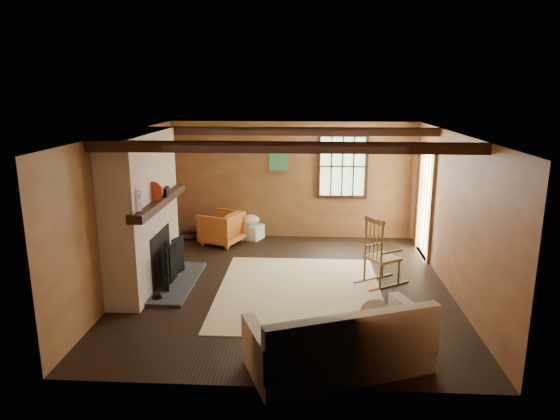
# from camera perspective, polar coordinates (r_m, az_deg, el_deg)

# --- Properties ---
(ground) EXTENTS (5.50, 5.50, 0.00)m
(ground) POSITION_cam_1_polar(r_m,az_deg,el_deg) (7.97, 0.82, -8.70)
(ground) COLOR black
(ground) RESTS_ON ground
(room_envelope) EXTENTS (5.02, 5.52, 2.44)m
(room_envelope) POSITION_cam_1_polar(r_m,az_deg,el_deg) (7.75, 2.57, 3.26)
(room_envelope) COLOR #8F5E32
(room_envelope) RESTS_ON ground
(fireplace) EXTENTS (1.02, 2.30, 2.40)m
(fireplace) POSITION_cam_1_polar(r_m,az_deg,el_deg) (8.02, -15.26, -0.73)
(fireplace) COLOR #9E583D
(fireplace) RESTS_ON ground
(rug) EXTENTS (2.50, 3.00, 0.01)m
(rug) POSITION_cam_1_polar(r_m,az_deg,el_deg) (7.78, 2.24, -9.27)
(rug) COLOR beige
(rug) RESTS_ON ground
(rocking_chair) EXTENTS (0.90, 0.79, 1.11)m
(rocking_chair) POSITION_cam_1_polar(r_m,az_deg,el_deg) (8.06, 11.40, -5.15)
(rocking_chair) COLOR tan
(rocking_chair) RESTS_ON ground
(sofa) EXTENTS (2.18, 1.54, 0.81)m
(sofa) POSITION_cam_1_polar(r_m,az_deg,el_deg) (5.71, 7.02, -15.19)
(sofa) COLOR white
(sofa) RESTS_ON ground
(firewood_pile) EXTENTS (0.74, 0.13, 0.27)m
(firewood_pile) POSITION_cam_1_polar(r_m,az_deg,el_deg) (10.40, -9.12, -2.68)
(firewood_pile) COLOR #4F2F22
(firewood_pile) RESTS_ON ground
(laundry_basket) EXTENTS (0.61, 0.55, 0.30)m
(laundry_basket) POSITION_cam_1_polar(r_m,az_deg,el_deg) (10.39, -3.48, -2.46)
(laundry_basket) COLOR white
(laundry_basket) RESTS_ON ground
(basket_pillow) EXTENTS (0.50, 0.46, 0.21)m
(basket_pillow) POSITION_cam_1_polar(r_m,az_deg,el_deg) (10.33, -3.50, -1.11)
(basket_pillow) COLOR white
(basket_pillow) RESTS_ON laundry_basket
(armchair) EXTENTS (0.95, 0.94, 0.67)m
(armchair) POSITION_cam_1_polar(r_m,az_deg,el_deg) (10.03, -6.71, -2.04)
(armchair) COLOR #BF6026
(armchair) RESTS_ON ground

